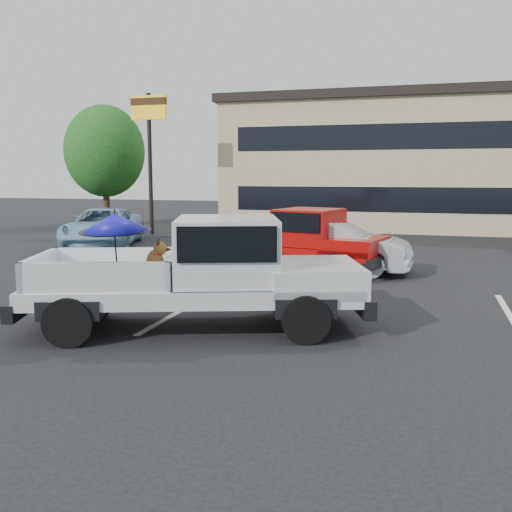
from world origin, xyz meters
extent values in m
plane|color=black|center=(0.00, 0.00, 0.00)|extent=(90.00, 90.00, 0.00)
cube|color=silver|center=(-3.00, 2.00, 0.00)|extent=(0.12, 5.00, 0.01)
cube|color=tan|center=(2.00, 21.00, 3.00)|extent=(20.00, 8.00, 6.00)
cube|color=black|center=(2.00, 21.00, 6.10)|extent=(20.40, 8.40, 0.40)
cube|color=black|center=(2.00, 17.02, 1.50)|extent=(18.00, 0.08, 1.10)
cube|color=black|center=(2.00, 17.02, 4.20)|extent=(18.00, 0.08, 1.10)
cylinder|color=black|center=(-10.00, 14.00, 3.00)|extent=(0.18, 0.18, 6.00)
cube|color=yellow|center=(-10.00, 14.00, 5.40)|extent=(1.60, 0.18, 1.00)
cube|color=#381E0C|center=(-10.00, 14.00, 5.65)|extent=(1.60, 0.22, 0.30)
cylinder|color=#332114|center=(-14.00, 17.00, 1.21)|extent=(0.32, 0.32, 2.42)
ellipsoid|color=#154B16|center=(-14.00, 17.00, 3.74)|extent=(3.96, 3.96, 4.55)
cylinder|color=black|center=(-3.69, -1.29, 0.38)|extent=(0.81, 0.51, 0.76)
cylinder|color=black|center=(-4.29, 0.45, 0.38)|extent=(0.81, 0.51, 0.76)
cylinder|color=black|center=(-0.29, -0.12, 0.38)|extent=(0.81, 0.51, 0.76)
cylinder|color=black|center=(-0.89, 1.62, 0.38)|extent=(0.81, 0.51, 0.76)
cube|color=white|center=(-2.24, 0.18, 0.67)|extent=(5.72, 3.57, 0.28)
cube|color=white|center=(-0.35, 0.83, 0.88)|extent=(2.04, 2.30, 0.46)
cube|color=black|center=(0.36, 1.07, 0.50)|extent=(0.83, 1.92, 0.30)
cube|color=black|center=(-4.84, -0.71, 0.50)|extent=(0.81, 1.91, 0.28)
cube|color=white|center=(-1.72, 0.36, 1.35)|extent=(2.16, 2.28, 1.05)
cube|color=black|center=(-1.72, 0.36, 1.55)|extent=(2.05, 2.32, 0.55)
cube|color=black|center=(-3.61, -0.29, 0.73)|extent=(2.77, 2.49, 0.10)
cube|color=white|center=(-3.90, 0.53, 1.03)|extent=(2.21, 0.84, 0.50)
cube|color=white|center=(-3.33, -1.11, 1.03)|extent=(2.21, 0.84, 0.50)
cube|color=white|center=(-4.65, -0.65, 1.03)|extent=(0.69, 1.77, 0.50)
cube|color=white|center=(-2.57, 0.07, 1.03)|extent=(0.69, 1.77, 0.50)
ellipsoid|color=brown|center=(-3.04, -0.04, 0.94)|extent=(0.58, 0.53, 0.32)
cylinder|color=brown|center=(-2.77, -0.04, 0.90)|extent=(0.07, 0.07, 0.24)
cylinder|color=brown|center=(-2.82, 0.11, 0.90)|extent=(0.07, 0.07, 0.24)
ellipsoid|color=brown|center=(-2.88, 0.01, 1.13)|extent=(0.37, 0.35, 0.43)
cylinder|color=red|center=(-2.86, 0.02, 1.27)|extent=(0.21, 0.21, 0.04)
sphere|color=brown|center=(-2.80, 0.04, 1.37)|extent=(0.23, 0.23, 0.23)
cone|color=black|center=(-2.68, 0.08, 1.35)|extent=(0.18, 0.15, 0.11)
cone|color=black|center=(-2.80, -0.02, 1.49)|extent=(0.08, 0.08, 0.12)
cone|color=black|center=(-2.83, 0.09, 1.49)|extent=(0.08, 0.08, 0.12)
cylinder|color=brown|center=(-3.21, -0.10, 0.84)|extent=(0.28, 0.05, 0.10)
cylinder|color=black|center=(-3.21, -0.67, 1.31)|extent=(0.02, 0.10, 1.05)
cone|color=#1513AB|center=(-3.21, -0.67, 1.85)|extent=(1.10, 1.12, 0.36)
cylinder|color=black|center=(-3.21, -0.67, 2.01)|extent=(0.02, 0.02, 0.10)
cylinder|color=black|center=(-3.21, -0.67, 1.72)|extent=(1.10, 1.10, 0.09)
cylinder|color=black|center=(-3.80, 6.04, 0.34)|extent=(0.72, 0.40, 0.68)
cylinder|color=black|center=(-3.42, 7.64, 0.34)|extent=(0.72, 0.40, 0.68)
cylinder|color=black|center=(-0.66, 5.28, 0.34)|extent=(0.72, 0.40, 0.68)
cylinder|color=black|center=(-0.27, 6.89, 0.34)|extent=(0.72, 0.40, 0.68)
cube|color=#A80B09|center=(-1.99, 6.45, 0.60)|extent=(5.11, 2.80, 0.25)
cube|color=#A80B09|center=(-0.25, 6.04, 0.79)|extent=(1.71, 1.99, 0.41)
cube|color=black|center=(0.41, 5.88, 0.45)|extent=(0.58, 1.75, 0.27)
cube|color=black|center=(-4.39, 7.03, 0.45)|extent=(0.57, 1.75, 0.25)
cube|color=#A80B09|center=(-1.51, 6.34, 1.21)|extent=(1.83, 1.95, 0.94)
cube|color=black|center=(-1.51, 6.34, 1.39)|extent=(1.72, 2.01, 0.49)
cube|color=black|center=(-3.26, 6.76, 0.66)|extent=(2.39, 2.09, 0.09)
cube|color=#A80B09|center=(-3.08, 7.52, 0.92)|extent=(2.03, 0.57, 0.45)
cube|color=#A80B09|center=(-3.44, 6.00, 0.92)|extent=(2.03, 0.57, 0.45)
cube|color=#A80B09|center=(-4.22, 6.99, 0.92)|extent=(0.47, 1.63, 0.45)
cube|color=#A80B09|center=(-2.30, 6.53, 0.92)|extent=(0.47, 1.63, 0.45)
imported|color=silver|center=(-1.01, 6.50, 0.72)|extent=(4.41, 1.71, 1.43)
imported|color=#84A9C4|center=(-9.72, 9.61, 0.69)|extent=(3.76, 5.42, 1.38)
camera|label=1|loc=(1.39, -8.53, 2.59)|focal=40.00mm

